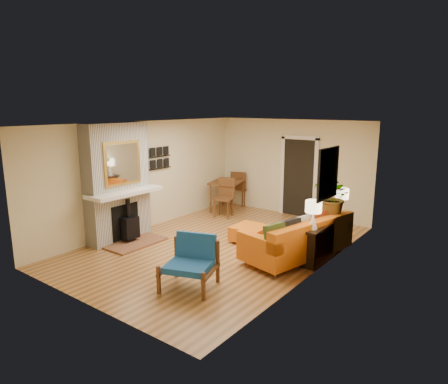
% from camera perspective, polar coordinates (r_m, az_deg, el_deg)
% --- Properties ---
extents(room_shell, '(6.50, 6.50, 6.50)m').
position_cam_1_polar(room_shell, '(10.23, 10.99, 2.38)').
color(room_shell, '#C3834B').
rests_on(room_shell, ground).
extents(fireplace, '(1.09, 1.68, 2.60)m').
position_cam_1_polar(fireplace, '(9.04, -14.87, 0.90)').
color(fireplace, white).
rests_on(fireplace, ground).
extents(sofa, '(1.49, 2.49, 0.92)m').
position_cam_1_polar(sofa, '(7.99, 10.89, -6.62)').
color(sofa, silver).
rests_on(sofa, ground).
extents(ottoman, '(0.74, 0.74, 0.36)m').
position_cam_1_polar(ottoman, '(8.86, 3.75, -5.83)').
color(ottoman, silver).
rests_on(ottoman, ground).
extents(blue_chair, '(1.03, 1.02, 0.85)m').
position_cam_1_polar(blue_chair, '(6.75, -4.66, -9.51)').
color(blue_chair, brown).
rests_on(blue_chair, ground).
extents(dining_table, '(1.20, 1.98, 1.04)m').
position_cam_1_polar(dining_table, '(11.37, 0.83, 0.73)').
color(dining_table, brown).
rests_on(dining_table, ground).
extents(console_table, '(0.34, 1.85, 0.72)m').
position_cam_1_polar(console_table, '(8.21, 14.46, -4.99)').
color(console_table, black).
rests_on(console_table, ground).
extents(lamp_near, '(0.30, 0.30, 0.54)m').
position_cam_1_polar(lamp_near, '(7.48, 12.64, -2.73)').
color(lamp_near, white).
rests_on(lamp_near, console_table).
extents(lamp_far, '(0.30, 0.30, 0.54)m').
position_cam_1_polar(lamp_far, '(8.71, 16.40, -0.81)').
color(lamp_far, white).
rests_on(lamp_far, console_table).
extents(houseplant, '(0.97, 0.92, 0.86)m').
position_cam_1_polar(houseplant, '(8.34, 15.40, -0.69)').
color(houseplant, '#1E5919').
rests_on(houseplant, console_table).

